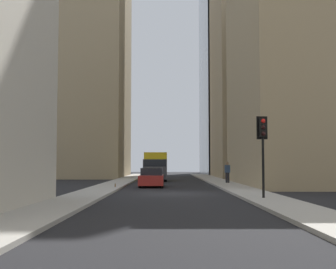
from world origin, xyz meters
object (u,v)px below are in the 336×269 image
at_px(discarded_bottle, 115,185).
at_px(delivery_truck, 156,166).
at_px(traffic_light_foreground, 263,138).
at_px(pedestrian, 227,171).
at_px(sedan_red, 152,178).

bearing_deg(discarded_bottle, delivery_truck, -9.43).
distance_m(traffic_light_foreground, pedestrian, 16.80).
relative_size(delivery_truck, discarded_bottle, 23.93).
height_order(delivery_truck, pedestrian, delivery_truck).
relative_size(sedan_red, pedestrian, 2.48).
xyz_separation_m(delivery_truck, sedan_red, (-11.75, -0.00, -0.80)).
distance_m(sedan_red, discarded_bottle, 3.68).
relative_size(pedestrian, discarded_bottle, 6.42).
bearing_deg(pedestrian, sedan_red, 123.17).
bearing_deg(pedestrian, delivery_truck, 38.84).
bearing_deg(delivery_truck, traffic_light_foreground, -166.85).
height_order(sedan_red, traffic_light_foreground, traffic_light_foreground).
bearing_deg(traffic_light_foreground, discarded_bottle, 39.34).
bearing_deg(sedan_red, discarded_bottle, 138.77).
bearing_deg(sedan_red, traffic_light_foreground, -155.73).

